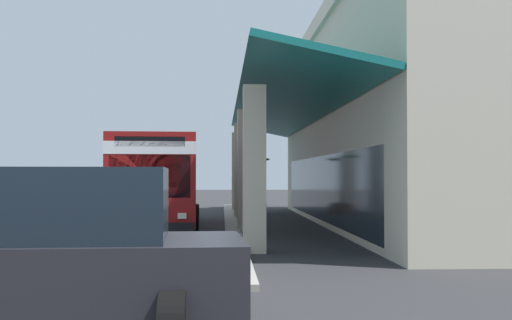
% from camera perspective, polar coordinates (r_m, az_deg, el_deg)
% --- Properties ---
extents(ground, '(120.00, 120.00, 0.00)m').
position_cam_1_polar(ground, '(26.87, 4.96, -5.30)').
color(ground, '#2D2D30').
extents(curb_strip, '(29.40, 0.50, 0.12)m').
position_cam_1_polar(curb_strip, '(25.68, -2.10, -5.36)').
color(curb_strip, '#9E998E').
rests_on(curb_strip, ground).
extents(plaza_building, '(24.80, 16.04, 7.99)m').
position_cam_1_polar(plaza_building, '(27.57, 18.39, 3.19)').
color(plaza_building, beige).
rests_on(plaza_building, ground).
extents(transit_bus, '(11.36, 3.35, 3.34)m').
position_cam_1_polar(transit_bus, '(24.51, -8.49, -1.34)').
color(transit_bus, maroon).
rests_on(transit_bus, ground).
extents(parked_suv_charcoal, '(2.86, 4.89, 1.97)m').
position_cam_1_polar(parked_suv_charcoal, '(7.94, -19.07, -7.50)').
color(parked_suv_charcoal, '#232328').
rests_on(parked_suv_charcoal, ground).
extents(pedestrian, '(0.48, 0.51, 1.60)m').
position_cam_1_polar(pedestrian, '(15.54, -9.32, -4.94)').
color(pedestrian, navy).
rests_on(pedestrian, ground).
extents(potted_palm, '(1.74, 1.68, 2.88)m').
position_cam_1_polar(potted_palm, '(32.48, -0.02, -3.55)').
color(potted_palm, brown).
rests_on(potted_palm, ground).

